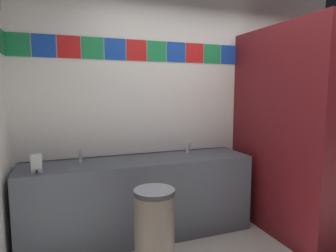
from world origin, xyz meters
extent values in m
cube|color=white|center=(0.00, 1.51, 1.41)|extent=(3.94, 0.08, 2.82)
cube|color=#1E8C4C|center=(-1.85, 1.47, 1.97)|extent=(0.22, 0.01, 0.22)
cube|color=#1947B7|center=(-1.62, 1.47, 1.97)|extent=(0.22, 0.01, 0.22)
cube|color=red|center=(-1.39, 1.47, 1.97)|extent=(0.22, 0.01, 0.22)
cube|color=#1E8C4C|center=(-1.16, 1.47, 1.97)|extent=(0.22, 0.01, 0.22)
cube|color=#1947B7|center=(-0.93, 1.47, 1.97)|extent=(0.22, 0.01, 0.22)
cube|color=red|center=(-0.69, 1.47, 1.97)|extent=(0.22, 0.01, 0.22)
cube|color=#1E8C4C|center=(-0.46, 1.47, 1.97)|extent=(0.22, 0.01, 0.22)
cube|color=#1947B7|center=(-0.23, 1.47, 1.97)|extent=(0.22, 0.01, 0.22)
cube|color=red|center=(0.00, 1.47, 1.97)|extent=(0.22, 0.01, 0.22)
cube|color=#1E8C4C|center=(0.23, 1.47, 1.97)|extent=(0.22, 0.01, 0.22)
cube|color=#1947B7|center=(0.46, 1.47, 1.97)|extent=(0.22, 0.01, 0.22)
cube|color=red|center=(0.69, 1.47, 1.97)|extent=(0.22, 0.01, 0.22)
cube|color=#1E8C4C|center=(0.93, 1.47, 1.97)|extent=(0.22, 0.01, 0.22)
cube|color=#1947B7|center=(1.16, 1.47, 1.97)|extent=(0.22, 0.01, 0.22)
cube|color=red|center=(1.39, 1.47, 1.97)|extent=(0.22, 0.01, 0.22)
cube|color=#1E8C4C|center=(1.62, 1.47, 1.97)|extent=(0.22, 0.01, 0.22)
cube|color=#1947B7|center=(1.85, 1.47, 1.97)|extent=(0.22, 0.01, 0.22)
cube|color=#1E8C4C|center=(-1.96, 1.36, 1.97)|extent=(0.01, 0.22, 0.22)
cube|color=#4C515B|center=(-0.74, 1.19, 0.41)|extent=(2.35, 0.56, 0.83)
cube|color=#4C515B|center=(-0.74, 1.46, 0.79)|extent=(2.35, 0.03, 0.08)
cylinder|color=white|center=(-1.33, 1.16, 0.77)|extent=(0.34, 0.34, 0.10)
cylinder|color=white|center=(-0.15, 1.16, 0.77)|extent=(0.34, 0.34, 0.10)
cylinder|color=silver|center=(-1.33, 1.30, 0.85)|extent=(0.04, 0.04, 0.05)
cylinder|color=silver|center=(-1.33, 1.25, 0.92)|extent=(0.02, 0.06, 0.09)
cylinder|color=silver|center=(-0.15, 1.30, 0.85)|extent=(0.04, 0.04, 0.05)
cylinder|color=silver|center=(-0.15, 1.25, 0.92)|extent=(0.02, 0.06, 0.09)
cube|color=#B7BABF|center=(-1.71, 1.03, 0.91)|extent=(0.09, 0.07, 0.16)
cylinder|color=black|center=(-1.71, 0.98, 0.85)|extent=(0.02, 0.02, 0.03)
cube|color=maroon|center=(0.57, 0.79, 1.10)|extent=(0.04, 1.36, 2.20)
cylinder|color=silver|center=(0.59, 0.13, 1.21)|extent=(0.02, 0.02, 0.10)
cylinder|color=white|center=(1.04, 1.05, 0.20)|extent=(0.38, 0.38, 0.40)
torus|color=white|center=(1.04, 1.05, 0.42)|extent=(0.39, 0.39, 0.05)
cube|color=white|center=(1.04, 1.26, 0.57)|extent=(0.34, 0.17, 0.34)
cylinder|color=brown|center=(-0.82, 0.45, 0.36)|extent=(0.32, 0.32, 0.72)
cylinder|color=#262628|center=(-0.82, 0.45, 0.74)|extent=(0.33, 0.33, 0.04)
camera|label=1|loc=(-1.48, -1.67, 1.54)|focal=31.02mm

